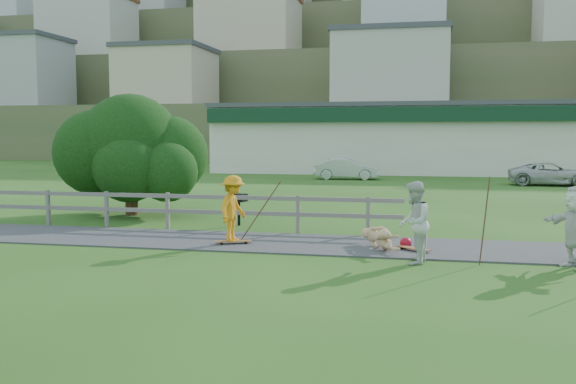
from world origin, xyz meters
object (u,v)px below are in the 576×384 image
object	(u,v)px
car_silver	(347,169)
skater_rider	(233,212)
spectator_a	(414,223)
car_white	(551,174)
skater_fallen	(380,238)
bbq	(239,210)
tree	(131,165)
spectator_d	(576,227)

from	to	relation	value
car_silver	skater_rider	bearing A→B (deg)	176.27
spectator_a	car_white	xyz separation A→B (m)	(7.00, 23.72, -0.28)
skater_fallen	bbq	size ratio (longest dim) A/B	1.69
spectator_a	tree	xyz separation A→B (m)	(-9.93, 6.63, 0.85)
skater_rider	spectator_d	bearing A→B (deg)	-88.51
skater_rider	bbq	size ratio (longest dim) A/B	1.71
skater_fallen	tree	xyz separation A→B (m)	(-9.11, 5.15, 1.45)
spectator_d	tree	size ratio (longest dim) A/B	0.31
skater_rider	spectator_d	size ratio (longest dim) A/B	0.95
tree	bbq	bearing A→B (deg)	-21.34
skater_rider	skater_fallen	distance (m)	3.79
tree	car_silver	bearing A→B (deg)	75.19
spectator_a	car_white	size ratio (longest dim) A/B	0.40
skater_rider	car_silver	distance (m)	24.82
spectator_d	tree	bearing A→B (deg)	-140.44
bbq	skater_fallen	bearing A→B (deg)	-21.56
spectator_a	car_white	bearing A→B (deg)	171.51
skater_fallen	tree	distance (m)	10.56
skater_fallen	car_silver	distance (m)	25.07
skater_rider	tree	world-z (taller)	tree
skater_fallen	tree	bearing A→B (deg)	122.18
skater_rider	spectator_a	size ratio (longest dim) A/B	0.93
skater_fallen	car_white	world-z (taller)	car_white
bbq	car_white	bearing A→B (deg)	71.30
skater_rider	skater_fallen	xyz separation A→B (m)	(3.75, 0.05, -0.54)
car_white	car_silver	bearing A→B (deg)	79.26
spectator_d	tree	world-z (taller)	tree
car_white	tree	distance (m)	24.08
tree	skater_rider	bearing A→B (deg)	-44.19
spectator_d	bbq	distance (m)	9.98
spectator_a	spectator_d	xyz separation A→B (m)	(3.35, 0.20, -0.02)
tree	bbq	distance (m)	4.96
spectator_a	tree	bearing A→B (deg)	-115.78
skater_rider	car_white	world-z (taller)	skater_rider
skater_fallen	car_white	distance (m)	23.59
tree	car_white	bearing A→B (deg)	45.28
skater_fallen	tree	world-z (taller)	tree
skater_rider	skater_fallen	world-z (taller)	skater_rider
car_white	bbq	bearing A→B (deg)	147.87
spectator_a	bbq	xyz separation A→B (m)	(-5.46, 4.88, -0.41)
car_silver	bbq	distance (m)	21.37
car_white	spectator_a	bearing A→B (deg)	164.90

